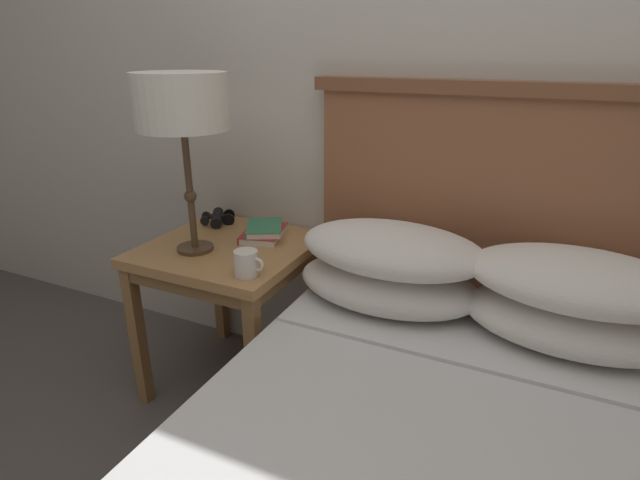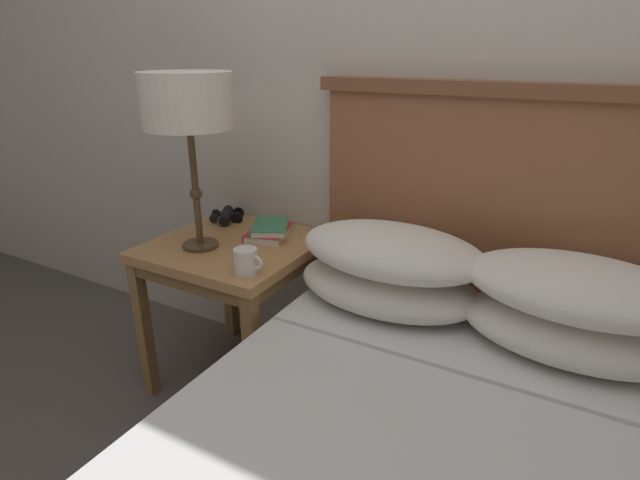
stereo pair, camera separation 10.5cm
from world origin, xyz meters
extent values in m
cube|color=beige|center=(0.00, 1.04, 1.30)|extent=(8.00, 0.06, 2.60)
cube|color=#AD7A47|center=(-0.57, 0.72, 0.59)|extent=(0.58, 0.58, 0.04)
cube|color=brown|center=(-0.57, 0.72, 0.54)|extent=(0.55, 0.55, 0.05)
cube|color=olive|center=(-0.82, 0.46, 0.28)|extent=(0.04, 0.04, 0.57)
cube|color=olive|center=(-0.31, 0.46, 0.28)|extent=(0.04, 0.04, 0.57)
cube|color=olive|center=(-0.82, 0.97, 0.28)|extent=(0.04, 0.04, 0.57)
cube|color=olive|center=(-0.31, 0.97, 0.28)|extent=(0.04, 0.04, 0.57)
cube|color=silver|center=(0.32, 0.62, 0.49)|extent=(1.10, 0.28, 0.01)
cube|color=brown|center=(0.32, 0.97, 0.58)|extent=(1.20, 0.06, 1.15)
cube|color=brown|center=(0.32, 0.97, 1.17)|extent=(1.26, 0.10, 0.04)
ellipsoid|color=silver|center=(0.04, 0.73, 0.56)|extent=(0.60, 0.36, 0.15)
ellipsoid|color=silver|center=(0.59, 0.73, 0.56)|extent=(0.60, 0.36, 0.15)
ellipsoid|color=silver|center=(0.05, 0.73, 0.69)|extent=(0.60, 0.36, 0.15)
ellipsoid|color=silver|center=(0.59, 0.73, 0.69)|extent=(0.60, 0.36, 0.15)
cylinder|color=#4C3823|center=(-0.65, 0.62, 0.61)|extent=(0.13, 0.13, 0.01)
cylinder|color=#4C3823|center=(-0.65, 0.62, 0.83)|extent=(0.02, 0.02, 0.42)
sphere|color=#4C3823|center=(-0.65, 0.62, 0.81)|extent=(0.04, 0.04, 0.04)
cylinder|color=silver|center=(-0.65, 0.62, 1.13)|extent=(0.31, 0.31, 0.18)
cube|color=silver|center=(-0.49, 0.84, 0.62)|extent=(0.18, 0.23, 0.02)
cube|color=#B2282D|center=(-0.49, 0.84, 0.63)|extent=(0.19, 0.24, 0.00)
cube|color=#B2282D|center=(-0.56, 0.82, 0.62)|extent=(0.06, 0.20, 0.03)
cube|color=silver|center=(-0.49, 0.83, 0.64)|extent=(0.20, 0.22, 0.02)
cube|color=#337F56|center=(-0.49, 0.83, 0.65)|extent=(0.20, 0.22, 0.00)
cube|color=#337F56|center=(-0.54, 0.81, 0.64)|extent=(0.09, 0.17, 0.02)
cylinder|color=black|center=(-0.74, 0.87, 0.63)|extent=(0.09, 0.10, 0.04)
cylinder|color=black|center=(-0.70, 0.90, 0.63)|extent=(0.05, 0.03, 0.05)
cylinder|color=black|center=(-0.78, 0.85, 0.63)|extent=(0.04, 0.03, 0.04)
cylinder|color=black|center=(-0.77, 0.92, 0.63)|extent=(0.09, 0.10, 0.04)
cylinder|color=black|center=(-0.73, 0.95, 0.63)|extent=(0.05, 0.03, 0.05)
cylinder|color=black|center=(-0.81, 0.90, 0.63)|extent=(0.04, 0.03, 0.04)
cube|color=black|center=(-0.75, 0.90, 0.64)|extent=(0.07, 0.06, 0.01)
cylinder|color=black|center=(-0.75, 0.90, 0.64)|extent=(0.02, 0.02, 0.02)
cylinder|color=silver|center=(-0.36, 0.51, 0.65)|extent=(0.08, 0.08, 0.08)
torus|color=silver|center=(-0.32, 0.51, 0.65)|extent=(0.05, 0.01, 0.05)
camera|label=1|loc=(0.47, -0.70, 1.29)|focal=28.00mm
camera|label=2|loc=(0.56, -0.65, 1.29)|focal=28.00mm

